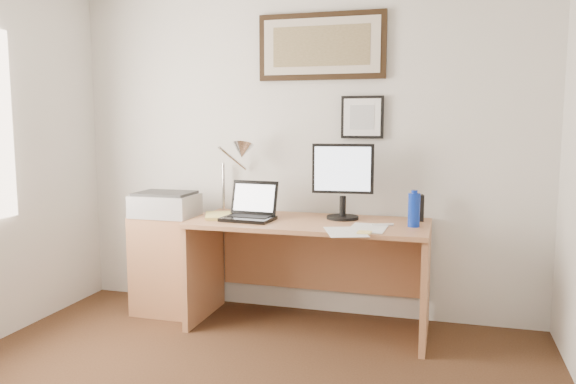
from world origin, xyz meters
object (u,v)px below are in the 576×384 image
(water_bottle, at_px, (414,210))
(printer, at_px, (165,204))
(laptop, at_px, (250,211))
(desk, at_px, (312,252))
(side_cabinet, at_px, (171,264))
(book, at_px, (205,216))
(lcd_monitor, at_px, (343,177))

(water_bottle, relative_size, printer, 0.49)
(laptop, bearing_deg, desk, 17.71)
(side_cabinet, distance_m, book, 0.53)
(desk, xyz_separation_m, printer, (-1.09, -0.07, 0.30))
(lcd_monitor, relative_size, printer, 1.18)
(side_cabinet, height_order, lcd_monitor, lcd_monitor)
(water_bottle, relative_size, laptop, 0.60)
(desk, height_order, printer, printer)
(side_cabinet, xyz_separation_m, laptop, (0.66, -0.09, 0.44))
(desk, bearing_deg, book, -168.39)
(side_cabinet, xyz_separation_m, printer, (-0.02, -0.04, 0.45))
(side_cabinet, bearing_deg, book, -18.87)
(laptop, bearing_deg, side_cabinet, 171.92)
(book, relative_size, desk, 0.18)
(water_bottle, xyz_separation_m, lcd_monitor, (-0.49, 0.15, 0.18))
(desk, distance_m, laptop, 0.52)
(water_bottle, bearing_deg, laptop, -178.53)
(side_cabinet, bearing_deg, lcd_monitor, 3.90)
(desk, height_order, laptop, laptop)
(lcd_monitor, bearing_deg, side_cabinet, -176.10)
(water_bottle, xyz_separation_m, book, (-1.43, -0.05, -0.10))
(book, distance_m, desk, 0.79)
(book, height_order, printer, printer)
(side_cabinet, relative_size, water_bottle, 3.37)
(book, distance_m, lcd_monitor, 1.00)
(side_cabinet, relative_size, laptop, 2.04)
(side_cabinet, xyz_separation_m, water_bottle, (1.76, -0.07, 0.49))
(side_cabinet, relative_size, book, 2.58)
(printer, bearing_deg, book, -12.55)
(water_bottle, xyz_separation_m, desk, (-0.69, 0.10, -0.34))
(water_bottle, bearing_deg, lcd_monitor, 162.70)
(water_bottle, bearing_deg, side_cabinet, 177.86)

